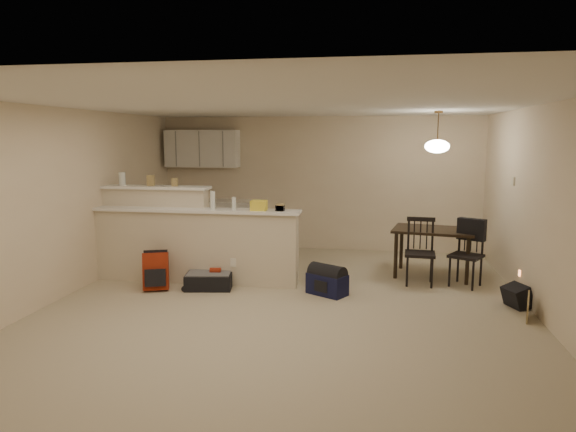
% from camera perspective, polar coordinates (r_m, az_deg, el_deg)
% --- Properties ---
extents(room, '(7.00, 7.02, 2.50)m').
position_cam_1_polar(room, '(6.26, -0.17, 0.83)').
color(room, '#B6A88C').
rests_on(room, ground).
extents(breakfast_bar, '(3.08, 0.58, 1.39)m').
position_cam_1_polar(breakfast_bar, '(7.77, -11.80, -2.60)').
color(breakfast_bar, beige).
rests_on(breakfast_bar, ground).
extents(upper_cabinets, '(1.40, 0.34, 0.70)m').
position_cam_1_polar(upper_cabinets, '(9.98, -9.50, 7.39)').
color(upper_cabinets, white).
rests_on(upper_cabinets, room).
extents(kitchen_counter, '(1.80, 0.60, 0.90)m').
position_cam_1_polar(kitchen_counter, '(9.93, -8.44, -1.00)').
color(kitchen_counter, white).
rests_on(kitchen_counter, ground).
extents(thermostat, '(0.02, 0.12, 0.12)m').
position_cam_1_polar(thermostat, '(7.92, 23.74, 3.57)').
color(thermostat, beige).
rests_on(thermostat, room).
extents(jar, '(0.10, 0.10, 0.20)m').
position_cam_1_polar(jar, '(8.18, -17.94, 3.95)').
color(jar, silver).
rests_on(jar, breakfast_bar).
extents(cereal_box, '(0.10, 0.07, 0.16)m').
position_cam_1_polar(cereal_box, '(7.98, -15.01, 3.83)').
color(cereal_box, '#A28953').
rests_on(cereal_box, breakfast_bar).
extents(small_box, '(0.08, 0.06, 0.12)m').
position_cam_1_polar(small_box, '(7.83, -12.47, 3.68)').
color(small_box, '#A28953').
rests_on(small_box, breakfast_bar).
extents(bottle_a, '(0.07, 0.07, 0.26)m').
position_cam_1_polar(bottle_a, '(7.43, -8.37, 1.75)').
color(bottle_a, silver).
rests_on(bottle_a, breakfast_bar).
extents(bottle_b, '(0.06, 0.06, 0.18)m').
position_cam_1_polar(bottle_b, '(7.34, -6.03, 1.40)').
color(bottle_b, silver).
rests_on(bottle_b, breakfast_bar).
extents(bag_lump, '(0.22, 0.18, 0.14)m').
position_cam_1_polar(bag_lump, '(7.25, -3.26, 1.18)').
color(bag_lump, '#A28953').
rests_on(bag_lump, breakfast_bar).
extents(pouch, '(0.12, 0.10, 0.08)m').
position_cam_1_polar(pouch, '(7.20, -0.89, 0.90)').
color(pouch, '#A28953').
rests_on(pouch, breakfast_bar).
extents(extra_item_x, '(0.10, 0.10, 0.10)m').
position_cam_1_polar(extra_item_x, '(7.19, -0.85, 0.97)').
color(extra_item_x, '#A28953').
rests_on(extra_item_x, breakfast_bar).
extents(dining_table, '(1.30, 0.98, 0.74)m').
position_cam_1_polar(dining_table, '(8.10, 15.84, -2.01)').
color(dining_table, black).
rests_on(dining_table, ground).
extents(pendant_lamp, '(0.36, 0.36, 0.62)m').
position_cam_1_polar(pendant_lamp, '(7.97, 16.24, 7.51)').
color(pendant_lamp, brown).
rests_on(pendant_lamp, room).
extents(dining_chair_near, '(0.45, 0.43, 0.96)m').
position_cam_1_polar(dining_chair_near, '(7.63, 14.46, -3.89)').
color(dining_chair_near, black).
rests_on(dining_chair_near, ground).
extents(dining_chair_far, '(0.55, 0.54, 0.94)m').
position_cam_1_polar(dining_chair_far, '(7.73, 19.18, -4.01)').
color(dining_chair_far, black).
rests_on(dining_chair_far, ground).
extents(suitcase, '(0.70, 0.51, 0.22)m').
position_cam_1_polar(suitcase, '(7.37, -8.77, -7.15)').
color(suitcase, black).
rests_on(suitcase, ground).
extents(red_backpack, '(0.40, 0.32, 0.52)m').
position_cam_1_polar(red_backpack, '(7.44, -14.47, -5.97)').
color(red_backpack, maroon).
rests_on(red_backpack, ground).
extents(navy_duffel, '(0.60, 0.51, 0.29)m').
position_cam_1_polar(navy_duffel, '(7.03, 4.37, -7.56)').
color(navy_duffel, '#101333').
rests_on(navy_duffel, ground).
extents(black_daypack, '(0.32, 0.37, 0.28)m').
position_cam_1_polar(black_daypack, '(7.10, 24.11, -8.19)').
color(black_daypack, black).
rests_on(black_daypack, ground).
extents(cardboard_sheet, '(0.12, 0.36, 0.28)m').
position_cam_1_polar(cardboard_sheet, '(6.67, 25.09, -9.27)').
color(cardboard_sheet, '#A28953').
rests_on(cardboard_sheet, ground).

